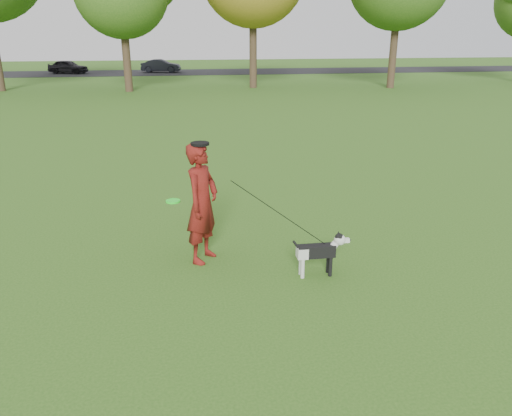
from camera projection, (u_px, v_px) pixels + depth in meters
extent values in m
plane|color=#285116|center=(247.00, 268.00, 8.09)|extent=(120.00, 120.00, 0.00)
cube|color=black|center=(188.00, 72.00, 45.31)|extent=(120.00, 7.00, 0.02)
imported|color=#54110C|center=(202.00, 203.00, 8.08)|extent=(0.78, 0.87, 1.99)
cube|color=black|center=(316.00, 251.00, 7.73)|extent=(0.59, 0.18, 0.19)
cube|color=silver|center=(302.00, 253.00, 7.71)|extent=(0.16, 0.18, 0.17)
cylinder|color=silver|center=(303.00, 269.00, 7.73)|extent=(0.06, 0.06, 0.32)
cylinder|color=silver|center=(301.00, 265.00, 7.85)|extent=(0.06, 0.06, 0.32)
cylinder|color=black|center=(330.00, 267.00, 7.79)|extent=(0.06, 0.06, 0.32)
cylinder|color=black|center=(328.00, 263.00, 7.91)|extent=(0.06, 0.06, 0.32)
cylinder|color=silver|center=(333.00, 247.00, 7.75)|extent=(0.19, 0.12, 0.21)
sphere|color=silver|center=(340.00, 240.00, 7.73)|extent=(0.18, 0.18, 0.18)
sphere|color=black|center=(339.00, 238.00, 7.72)|extent=(0.14, 0.14, 0.14)
cube|color=silver|center=(346.00, 240.00, 7.75)|extent=(0.12, 0.07, 0.06)
sphere|color=black|center=(350.00, 240.00, 7.76)|extent=(0.04, 0.04, 0.04)
cone|color=black|center=(340.00, 236.00, 7.65)|extent=(0.06, 0.06, 0.07)
cone|color=black|center=(338.00, 233.00, 7.74)|extent=(0.06, 0.06, 0.07)
cylinder|color=black|center=(299.00, 248.00, 7.67)|extent=(0.20, 0.04, 0.27)
cylinder|color=black|center=(329.00, 247.00, 7.74)|extent=(0.13, 0.13, 0.02)
imported|color=black|center=(68.00, 67.00, 43.64)|extent=(3.67, 2.44, 1.16)
imported|color=black|center=(161.00, 66.00, 44.78)|extent=(3.60, 1.75, 1.14)
cylinder|color=#20FF24|center=(173.00, 201.00, 7.90)|extent=(0.23, 0.23, 0.02)
cylinder|color=black|center=(200.00, 144.00, 7.75)|extent=(0.29, 0.29, 0.04)
cylinder|color=#38281C|center=(127.00, 57.00, 30.55)|extent=(0.48, 0.48, 4.20)
cylinder|color=#38281C|center=(253.00, 48.00, 32.47)|extent=(0.48, 0.48, 5.04)
cylinder|color=#38281C|center=(393.00, 50.00, 32.39)|extent=(0.48, 0.48, 4.83)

